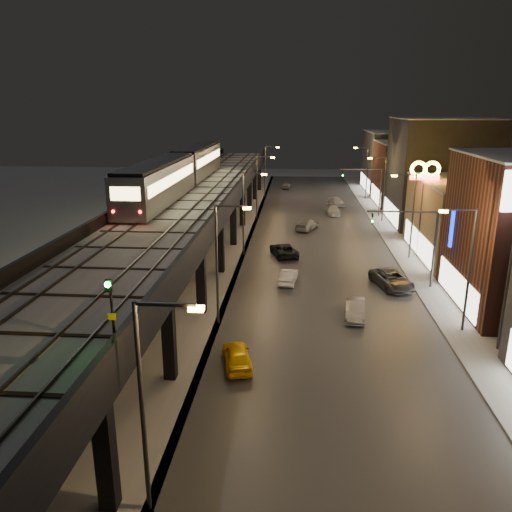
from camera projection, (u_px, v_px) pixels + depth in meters
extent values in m
plane|color=silver|center=(192.00, 432.00, 24.78)|extent=(220.00, 220.00, 0.00)
cube|color=#46474D|center=(318.00, 246.00, 57.60)|extent=(17.00, 120.00, 0.06)
cube|color=#9FA1A8|center=(406.00, 248.00, 56.81)|extent=(4.00, 120.00, 0.14)
cube|color=#9FA1A8|center=(202.00, 244.00, 58.65)|extent=(11.00, 120.00, 0.06)
cube|color=black|center=(196.00, 200.00, 54.12)|extent=(9.00, 100.00, 1.00)
cube|color=black|center=(105.00, 451.00, 19.42)|extent=(0.70, 0.70, 5.30)
cube|color=black|center=(5.00, 391.00, 18.99)|extent=(8.00, 0.60, 0.50)
cube|color=black|center=(46.00, 333.00, 29.54)|extent=(0.70, 0.70, 5.30)
cube|color=black|center=(169.00, 338.00, 28.97)|extent=(0.70, 0.70, 5.30)
cube|color=black|center=(103.00, 296.00, 28.53)|extent=(8.00, 0.60, 0.50)
cube|color=black|center=(108.00, 278.00, 39.09)|extent=(0.70, 0.70, 5.30)
cube|color=black|center=(201.00, 280.00, 38.51)|extent=(0.70, 0.70, 5.30)
cube|color=black|center=(152.00, 248.00, 38.08)|extent=(8.00, 0.60, 0.50)
cube|color=black|center=(145.00, 244.00, 48.63)|extent=(0.70, 0.70, 5.30)
cube|color=black|center=(220.00, 246.00, 48.06)|extent=(0.70, 0.70, 5.30)
cube|color=black|center=(181.00, 220.00, 47.63)|extent=(8.00, 0.60, 0.50)
cube|color=black|center=(170.00, 222.00, 58.18)|extent=(0.70, 0.70, 5.30)
cube|color=black|center=(233.00, 223.00, 57.61)|extent=(0.70, 0.70, 5.30)
cube|color=black|center=(201.00, 201.00, 57.17)|extent=(8.00, 0.60, 0.50)
cube|color=black|center=(188.00, 205.00, 67.73)|extent=(0.70, 0.70, 5.30)
cube|color=black|center=(243.00, 206.00, 67.15)|extent=(0.70, 0.70, 5.30)
cube|color=black|center=(215.00, 187.00, 66.72)|extent=(8.00, 0.60, 0.50)
cube|color=black|center=(202.00, 193.00, 77.27)|extent=(0.70, 0.70, 5.30)
cube|color=black|center=(249.00, 194.00, 76.70)|extent=(0.70, 0.70, 5.30)
cube|color=black|center=(225.00, 177.00, 76.27)|extent=(8.00, 0.60, 0.50)
cube|color=black|center=(213.00, 184.00, 86.82)|extent=(0.70, 0.70, 5.30)
cube|color=black|center=(255.00, 184.00, 86.24)|extent=(0.70, 0.70, 5.30)
cube|color=black|center=(233.00, 169.00, 85.81)|extent=(8.00, 0.60, 0.50)
cube|color=black|center=(221.00, 176.00, 96.37)|extent=(0.70, 0.70, 5.30)
cube|color=black|center=(259.00, 177.00, 95.79)|extent=(0.70, 0.70, 5.30)
cube|color=black|center=(240.00, 163.00, 95.36)|extent=(8.00, 0.60, 0.50)
cube|color=#B2B7C1|center=(195.00, 195.00, 53.96)|extent=(8.40, 100.00, 0.16)
cube|color=#332D28|center=(166.00, 193.00, 54.16)|extent=(0.08, 98.00, 0.16)
cube|color=#332D28|center=(179.00, 193.00, 54.05)|extent=(0.08, 98.00, 0.16)
cube|color=#332D28|center=(207.00, 193.00, 53.81)|extent=(0.08, 98.00, 0.16)
cube|color=#332D28|center=(220.00, 194.00, 53.70)|extent=(0.08, 98.00, 0.16)
cube|color=black|center=(79.00, 292.00, 25.29)|extent=(7.80, 0.24, 0.06)
cube|color=black|center=(162.00, 222.00, 40.56)|extent=(7.80, 0.24, 0.06)
cube|color=black|center=(199.00, 191.00, 55.83)|extent=(7.80, 0.24, 0.06)
cube|color=black|center=(220.00, 173.00, 71.11)|extent=(7.80, 0.24, 0.06)
cube|color=black|center=(234.00, 161.00, 86.38)|extent=(7.80, 0.24, 0.06)
cube|color=black|center=(235.00, 191.00, 53.48)|extent=(0.30, 100.00, 1.10)
cube|color=black|center=(156.00, 190.00, 54.16)|extent=(0.30, 100.00, 1.10)
cube|color=white|center=(457.00, 287.00, 40.10)|extent=(0.10, 9.60, 2.40)
cube|color=olive|center=(478.00, 221.00, 52.31)|extent=(12.00, 15.00, 8.00)
cube|color=white|center=(417.00, 242.00, 53.47)|extent=(0.10, 12.00, 2.40)
cube|color=#B2B7C1|center=(483.00, 182.00, 51.14)|extent=(12.20, 15.20, 0.16)
cube|color=#26262A|center=(440.00, 173.00, 66.72)|extent=(12.00, 13.00, 14.00)
cube|color=white|center=(391.00, 212.00, 68.74)|extent=(0.10, 10.40, 2.40)
cube|color=#B2B7C1|center=(446.00, 118.00, 64.69)|extent=(12.20, 13.20, 0.16)
cube|color=#562C1D|center=(415.00, 174.00, 80.66)|extent=(12.00, 12.00, 10.00)
cube|color=white|center=(376.00, 195.00, 82.11)|extent=(0.10, 9.60, 2.40)
cube|color=#B2B7C1|center=(418.00, 142.00, 79.20)|extent=(12.20, 12.20, 0.16)
cube|color=#3C3B40|center=(399.00, 162.00, 93.88)|extent=(12.00, 16.00, 11.00)
cube|color=white|center=(365.00, 182.00, 95.47)|extent=(0.10, 12.80, 2.40)
cube|color=#B2B7C1|center=(401.00, 132.00, 92.28)|extent=(12.20, 16.20, 0.16)
cylinder|color=#38383A|center=(142.00, 412.00, 18.76)|extent=(0.18, 0.18, 9.00)
cube|color=#38383A|center=(165.00, 305.00, 17.41)|extent=(2.20, 0.12, 0.12)
cube|color=yellow|center=(196.00, 309.00, 17.36)|extent=(0.55, 0.28, 0.18)
cylinder|color=#38383A|center=(217.00, 266.00, 35.95)|extent=(0.18, 0.18, 9.00)
cube|color=#38383A|center=(231.00, 206.00, 34.60)|extent=(2.20, 0.12, 0.12)
cube|color=yellow|center=(247.00, 208.00, 34.55)|extent=(0.55, 0.28, 0.18)
cylinder|color=#38383A|center=(469.00, 272.00, 34.57)|extent=(0.18, 0.18, 9.00)
cube|color=#38383A|center=(461.00, 210.00, 33.39)|extent=(2.20, 0.12, 0.12)
cube|color=yellow|center=(444.00, 211.00, 33.51)|extent=(0.55, 0.28, 0.18)
cylinder|color=#38383A|center=(243.00, 215.00, 53.13)|extent=(0.18, 0.18, 9.00)
cube|color=#38383A|center=(253.00, 173.00, 51.78)|extent=(2.20, 0.12, 0.12)
cube|color=yellow|center=(264.00, 174.00, 51.73)|extent=(0.55, 0.28, 0.18)
cylinder|color=#38383A|center=(413.00, 217.00, 51.76)|extent=(0.18, 0.18, 9.00)
cube|color=#38383A|center=(405.00, 175.00, 50.58)|extent=(2.20, 0.12, 0.12)
cube|color=yellow|center=(394.00, 176.00, 50.70)|extent=(0.55, 0.28, 0.18)
cylinder|color=#38383A|center=(257.00, 188.00, 70.31)|extent=(0.18, 0.18, 9.00)
cube|color=#38383A|center=(265.00, 157.00, 68.96)|extent=(2.20, 0.12, 0.12)
cube|color=yellow|center=(273.00, 158.00, 68.91)|extent=(0.55, 0.28, 0.18)
cylinder|color=#38383A|center=(384.00, 190.00, 68.94)|extent=(0.18, 0.18, 9.00)
cube|color=#38383A|center=(378.00, 157.00, 67.76)|extent=(2.20, 0.12, 0.12)
cube|color=yellow|center=(370.00, 158.00, 67.88)|extent=(0.55, 0.28, 0.18)
cylinder|color=#38383A|center=(265.00, 172.00, 87.50)|extent=(0.18, 0.18, 9.00)
cube|color=#38383A|center=(271.00, 147.00, 86.15)|extent=(2.20, 0.12, 0.12)
cube|color=yellow|center=(278.00, 147.00, 86.10)|extent=(0.55, 0.28, 0.18)
cylinder|color=#38383A|center=(367.00, 173.00, 86.12)|extent=(0.18, 0.18, 9.00)
cube|color=#38383A|center=(362.00, 147.00, 84.94)|extent=(2.20, 0.12, 0.12)
cube|color=yellow|center=(356.00, 148.00, 85.06)|extent=(0.55, 0.28, 0.18)
cylinder|color=#38383A|center=(434.00, 251.00, 43.45)|extent=(0.20, 0.20, 7.00)
cube|color=#38383A|center=(402.00, 212.00, 42.71)|extent=(6.00, 0.12, 0.12)
imported|color=black|center=(372.00, 217.00, 43.04)|extent=(0.20, 0.16, 1.00)
sphere|color=#0CFF26|center=(373.00, 220.00, 42.97)|extent=(0.18, 0.18, 0.18)
cylinder|color=#38383A|center=(380.00, 193.00, 72.09)|extent=(0.20, 0.20, 7.00)
cube|color=#38383A|center=(361.00, 169.00, 71.35)|extent=(6.00, 0.12, 0.12)
imported|color=black|center=(343.00, 173.00, 71.68)|extent=(0.20, 0.16, 1.00)
sphere|color=#0CFF26|center=(343.00, 175.00, 71.61)|extent=(0.18, 0.18, 0.18)
cube|color=gray|center=(158.00, 183.00, 48.38)|extent=(3.17, 19.16, 3.61)
cube|color=black|center=(157.00, 163.00, 47.82)|extent=(2.85, 18.61, 0.27)
cube|color=#FFED8E|center=(142.00, 178.00, 48.36)|extent=(0.05, 17.52, 0.99)
cube|color=#FFED8E|center=(174.00, 178.00, 48.12)|extent=(0.05, 17.52, 0.99)
cube|color=gray|center=(198.00, 161.00, 67.56)|extent=(3.17, 19.16, 3.61)
cube|color=black|center=(198.00, 147.00, 67.00)|extent=(2.85, 18.61, 0.27)
cube|color=#FFED8E|center=(186.00, 158.00, 67.54)|extent=(0.05, 17.52, 0.99)
cube|color=#FFED8E|center=(210.00, 158.00, 67.30)|extent=(0.05, 17.52, 0.99)
cube|color=#FFED8E|center=(125.00, 194.00, 39.07)|extent=(2.41, 0.05, 1.09)
sphere|color=#FF0C0C|center=(113.00, 212.00, 39.54)|extent=(0.22, 0.22, 0.22)
sphere|color=#FF0C0C|center=(140.00, 212.00, 39.37)|extent=(0.22, 0.22, 0.22)
cylinder|color=black|center=(112.00, 311.00, 19.26)|extent=(0.11, 0.11, 2.64)
cube|color=black|center=(109.00, 286.00, 18.82)|extent=(0.28, 0.16, 0.48)
sphere|color=#0CFF26|center=(107.00, 285.00, 18.69)|extent=(0.23, 0.23, 0.23)
cube|color=#E3E300|center=(112.00, 317.00, 19.21)|extent=(0.31, 0.04, 0.26)
imported|color=#FBC501|center=(237.00, 357.00, 30.85)|extent=(2.50, 4.31, 1.38)
imported|color=white|center=(288.00, 277.00, 45.46)|extent=(1.78, 4.00, 1.27)
imported|color=black|center=(284.00, 250.00, 53.73)|extent=(3.58, 5.36, 1.37)
imported|color=#949494|center=(307.00, 225.00, 65.19)|extent=(3.52, 5.31, 1.43)
imported|color=gray|center=(286.00, 186.00, 97.91)|extent=(1.77, 3.98, 1.33)
imported|color=slate|center=(355.00, 310.00, 37.94)|extent=(1.83, 4.22, 1.35)
imported|color=#505156|center=(392.00, 280.00, 44.34)|extent=(3.83, 5.78, 1.48)
imported|color=silver|center=(333.00, 210.00, 74.49)|extent=(1.99, 4.57, 1.31)
imported|color=silver|center=(336.00, 202.00, 81.03)|extent=(2.76, 4.49, 1.43)
cylinder|color=#38383A|center=(420.00, 220.00, 52.47)|extent=(0.24, 0.24, 8.25)
cube|color=#FF0C0C|center=(425.00, 177.00, 51.19)|extent=(2.89, 0.25, 0.52)
torus|color=yellow|center=(419.00, 169.00, 51.01)|extent=(1.70, 0.53, 1.67)
torus|color=yellow|center=(432.00, 169.00, 50.90)|extent=(1.70, 0.53, 1.67)
cylinder|color=#38383A|center=(509.00, 276.00, 31.61)|extent=(0.28, 0.28, 10.45)
cylinder|color=#38383A|center=(454.00, 269.00, 42.58)|extent=(0.28, 0.28, 4.46)
cube|color=#0022FF|center=(459.00, 228.00, 41.56)|extent=(1.43, 0.35, 3.21)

